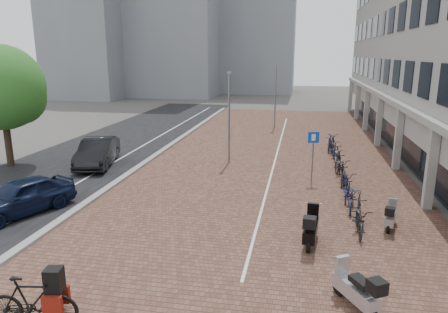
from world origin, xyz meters
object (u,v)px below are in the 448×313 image
car_navy (21,196)px  scooter_front (390,215)px  scooter_mid (311,227)px  parking_sign (313,149)px  hero_bike (33,301)px  scooter_back (356,288)px  car_dark (97,152)px

car_navy → scooter_front: (14.02, 1.22, -0.22)m
scooter_mid → parking_sign: (0.15, 6.82, 1.10)m
hero_bike → car_navy: bearing=28.3°
scooter_front → scooter_back: 5.61m
hero_bike → scooter_mid: bearing=-58.8°
car_navy → scooter_back: car_navy is taller
car_dark → scooter_front: 15.73m
car_navy → scooter_mid: car_navy is taller
scooter_front → parking_sign: 5.79m
hero_bike → parking_sign: (6.49, 12.34, 1.07)m
hero_bike → parking_sign: bearing=-37.6°
car_dark → parking_sign: bearing=-19.1°
scooter_front → parking_sign: (-2.70, 4.97, 1.22)m
hero_bike → scooter_mid: hero_bike is taller
car_dark → scooter_back: bearing=-55.6°
car_dark → car_navy: bearing=-99.9°
car_navy → scooter_back: bearing=4.8°
hero_bike → scooter_back: bearing=-84.3°
hero_bike → scooter_front: (9.19, 7.37, -0.16)m
car_navy → scooter_mid: (11.17, -0.62, -0.10)m
car_dark → scooter_mid: 14.10m
scooter_back → parking_sign: 10.38m
car_navy → parking_sign: (11.31, 6.19, 1.00)m
car_dark → scooter_front: size_ratio=3.22×
scooter_back → parking_sign: (-0.89, 10.28, 1.13)m
scooter_mid → parking_sign: parking_sign is taller
scooter_mid → scooter_back: bearing=-67.3°
scooter_mid → scooter_back: scooter_mid is taller
parking_sign → car_dark: bearing=161.2°
car_navy → hero_bike: size_ratio=1.96×
hero_bike → scooter_back: hero_bike is taller
car_navy → car_dark: bearing=117.3°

